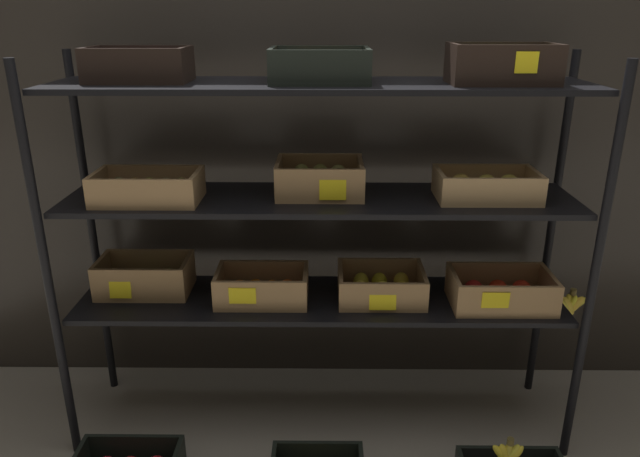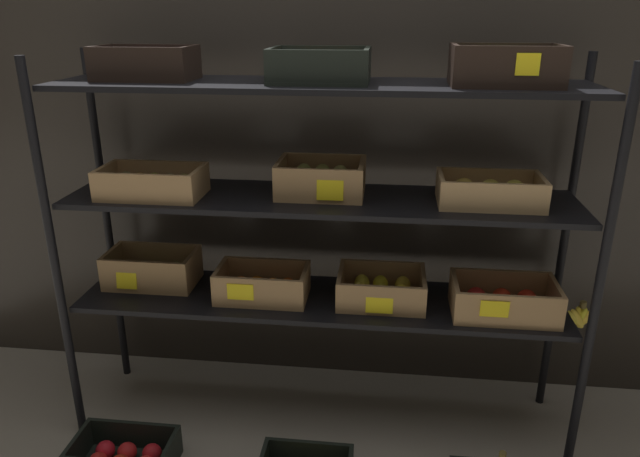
{
  "view_description": "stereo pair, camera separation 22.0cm",
  "coord_description": "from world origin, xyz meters",
  "views": [
    {
      "loc": [
        0.02,
        -2.07,
        1.62
      ],
      "look_at": [
        0.0,
        0.0,
        0.85
      ],
      "focal_mm": 33.19,
      "sensor_mm": 36.0,
      "label": 1
    },
    {
      "loc": [
        0.24,
        -2.05,
        1.62
      ],
      "look_at": [
        0.0,
        0.0,
        0.85
      ],
      "focal_mm": 33.19,
      "sensor_mm": 36.0,
      "label": 2
    }
  ],
  "objects": [
    {
      "name": "storefront_wall",
      "position": [
        0.0,
        0.41,
        1.13
      ],
      "size": [
        4.29,
        0.12,
        2.26
      ],
      "primitive_type": "cube",
      "color": "#2D2823",
      "rests_on": "ground_plane"
    },
    {
      "name": "display_rack",
      "position": [
        0.01,
        -0.0,
        0.95
      ],
      "size": [
        2.02,
        0.46,
        1.51
      ],
      "color": "black",
      "rests_on": "ground_plane"
    },
    {
      "name": "ground_plane",
      "position": [
        0.0,
        0.0,
        0.0
      ],
      "size": [
        10.0,
        10.0,
        0.0
      ],
      "primitive_type": "plane",
      "color": "gray"
    }
  ]
}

